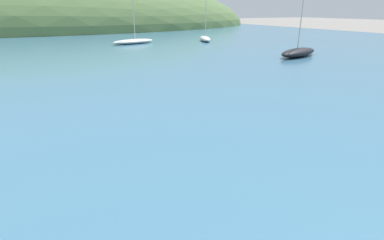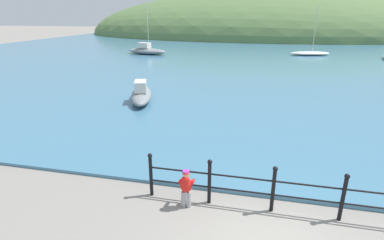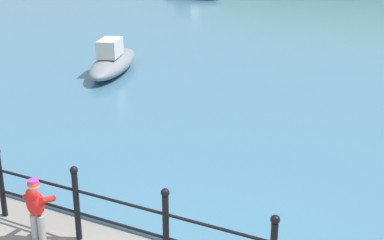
# 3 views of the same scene
# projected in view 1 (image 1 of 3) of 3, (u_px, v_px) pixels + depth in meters

# --- Properties ---
(water) EXTENTS (80.00, 60.00, 0.10)m
(water) POSITION_uv_depth(u_px,v_px,m) (82.00, 46.00, 28.12)
(water) COLOR teal
(water) RESTS_ON ground
(far_hillside) EXTENTS (80.03, 44.02, 18.45)m
(far_hillside) POSITION_uv_depth(u_px,v_px,m) (54.00, 28.00, 56.32)
(far_hillside) COLOR #567542
(far_hillside) RESTS_ON ground
(boat_blue_hull) EXTENTS (4.49, 2.65, 5.28)m
(boat_blue_hull) POSITION_uv_depth(u_px,v_px,m) (298.00, 52.00, 21.48)
(boat_blue_hull) COLOR black
(boat_blue_hull) RESTS_ON water
(boat_far_left) EXTENTS (2.33, 3.98, 4.76)m
(boat_far_left) POSITION_uv_depth(u_px,v_px,m) (205.00, 38.00, 31.88)
(boat_far_left) COLOR silver
(boat_far_left) RESTS_ON water
(boat_far_right) EXTENTS (4.61, 2.48, 5.24)m
(boat_far_right) POSITION_uv_depth(u_px,v_px,m) (133.00, 41.00, 29.50)
(boat_far_right) COLOR silver
(boat_far_right) RESTS_ON water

